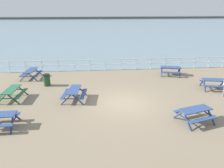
{
  "coord_description": "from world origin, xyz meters",
  "views": [
    {
      "loc": [
        -1.92,
        -12.47,
        6.05
      ],
      "look_at": [
        -0.67,
        1.54,
        0.8
      ],
      "focal_mm": 33.84,
      "sensor_mm": 36.0,
      "label": 1
    }
  ],
  "objects_px": {
    "picnic_table_mid_centre": "(214,82)",
    "litter_bin": "(47,80)",
    "picnic_table_near_right": "(74,92)",
    "picnic_table_far_left": "(31,72)",
    "picnic_table_near_left": "(171,69)",
    "picnic_table_far_right": "(12,92)",
    "picnic_table_seaward": "(195,112)"
  },
  "relations": [
    {
      "from": "picnic_table_far_right",
      "to": "litter_bin",
      "type": "height_order",
      "value": "litter_bin"
    },
    {
      "from": "picnic_table_near_right",
      "to": "picnic_table_mid_centre",
      "type": "relative_size",
      "value": 0.96
    },
    {
      "from": "picnic_table_near_left",
      "to": "picnic_table_far_right",
      "type": "height_order",
      "value": "same"
    },
    {
      "from": "picnic_table_near_right",
      "to": "picnic_table_seaward",
      "type": "bearing_deg",
      "value": -110.43
    },
    {
      "from": "picnic_table_near_right",
      "to": "picnic_table_seaward",
      "type": "relative_size",
      "value": 0.92
    },
    {
      "from": "picnic_table_mid_centre",
      "to": "picnic_table_far_left",
      "type": "relative_size",
      "value": 1.08
    },
    {
      "from": "picnic_table_far_left",
      "to": "picnic_table_far_right",
      "type": "xyz_separation_m",
      "value": [
        -0.08,
        -4.49,
        0.0
      ]
    },
    {
      "from": "picnic_table_mid_centre",
      "to": "picnic_table_far_right",
      "type": "bearing_deg",
      "value": -166.72
    },
    {
      "from": "picnic_table_near_left",
      "to": "picnic_table_mid_centre",
      "type": "relative_size",
      "value": 1.04
    },
    {
      "from": "picnic_table_mid_centre",
      "to": "litter_bin",
      "type": "bearing_deg",
      "value": -177.57
    },
    {
      "from": "picnic_table_far_right",
      "to": "litter_bin",
      "type": "xyz_separation_m",
      "value": [
        1.8,
        2.53,
        -0.1
      ]
    },
    {
      "from": "picnic_table_near_left",
      "to": "picnic_table_seaward",
      "type": "distance_m",
      "value": 8.39
    },
    {
      "from": "picnic_table_far_right",
      "to": "picnic_table_near_left",
      "type": "bearing_deg",
      "value": -67.61
    },
    {
      "from": "picnic_table_mid_centre",
      "to": "picnic_table_far_right",
      "type": "relative_size",
      "value": 1.09
    },
    {
      "from": "picnic_table_near_left",
      "to": "picnic_table_far_left",
      "type": "bearing_deg",
      "value": -165.22
    },
    {
      "from": "picnic_table_near_right",
      "to": "picnic_table_seaward",
      "type": "height_order",
      "value": "same"
    },
    {
      "from": "picnic_table_near_left",
      "to": "litter_bin",
      "type": "distance_m",
      "value": 10.94
    },
    {
      "from": "picnic_table_near_right",
      "to": "picnic_table_far_left",
      "type": "xyz_separation_m",
      "value": [
        -4.13,
        4.91,
        0.0
      ]
    },
    {
      "from": "picnic_table_near_right",
      "to": "picnic_table_seaward",
      "type": "distance_m",
      "value": 7.65
    },
    {
      "from": "picnic_table_near_left",
      "to": "litter_bin",
      "type": "bearing_deg",
      "value": -155.03
    },
    {
      "from": "picnic_table_far_right",
      "to": "litter_bin",
      "type": "distance_m",
      "value": 3.11
    },
    {
      "from": "picnic_table_near_right",
      "to": "picnic_table_far_left",
      "type": "height_order",
      "value": "same"
    },
    {
      "from": "picnic_table_near_left",
      "to": "litter_bin",
      "type": "xyz_separation_m",
      "value": [
        -10.79,
        -1.8,
        -0.1
      ]
    },
    {
      "from": "picnic_table_near_left",
      "to": "picnic_table_seaward",
      "type": "relative_size",
      "value": 1.0
    },
    {
      "from": "litter_bin",
      "to": "picnic_table_seaward",
      "type": "bearing_deg",
      "value": -34.95
    },
    {
      "from": "picnic_table_near_left",
      "to": "picnic_table_near_right",
      "type": "bearing_deg",
      "value": -134.97
    },
    {
      "from": "picnic_table_near_right",
      "to": "picnic_table_far_left",
      "type": "distance_m",
      "value": 6.42
    },
    {
      "from": "picnic_table_far_left",
      "to": "picnic_table_far_right",
      "type": "distance_m",
      "value": 4.49
    },
    {
      "from": "picnic_table_far_right",
      "to": "picnic_table_near_right",
      "type": "bearing_deg",
      "value": -92.31
    },
    {
      "from": "picnic_table_seaward",
      "to": "picnic_table_far_left",
      "type": "bearing_deg",
      "value": 126.74
    },
    {
      "from": "picnic_table_near_left",
      "to": "picnic_table_far_right",
      "type": "xyz_separation_m",
      "value": [
        -12.6,
        -4.33,
        0.0
      ]
    },
    {
      "from": "picnic_table_far_left",
      "to": "picnic_table_seaward",
      "type": "height_order",
      "value": "same"
    }
  ]
}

